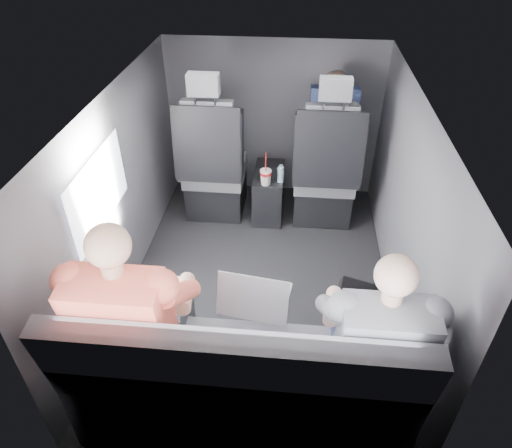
# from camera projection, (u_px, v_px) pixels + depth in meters

# --- Properties ---
(floor) EXTENTS (2.60, 2.60, 0.00)m
(floor) POSITION_uv_depth(u_px,v_px,m) (259.00, 282.00, 3.26)
(floor) COLOR black
(floor) RESTS_ON ground
(ceiling) EXTENTS (2.60, 2.60, 0.00)m
(ceiling) POSITION_uv_depth(u_px,v_px,m) (261.00, 99.00, 2.47)
(ceiling) COLOR #B2B2AD
(ceiling) RESTS_ON panel_back
(panel_left) EXTENTS (0.02, 2.60, 1.35)m
(panel_left) POSITION_uv_depth(u_px,v_px,m) (121.00, 196.00, 2.93)
(panel_left) COLOR #56565B
(panel_left) RESTS_ON floor
(panel_right) EXTENTS (0.02, 2.60, 1.35)m
(panel_right) POSITION_uv_depth(u_px,v_px,m) (406.00, 211.00, 2.80)
(panel_right) COLOR #56565B
(panel_right) RESTS_ON floor
(panel_front) EXTENTS (1.80, 0.02, 1.35)m
(panel_front) POSITION_uv_depth(u_px,v_px,m) (273.00, 120.00, 3.91)
(panel_front) COLOR #56565B
(panel_front) RESTS_ON floor
(panel_back) EXTENTS (1.80, 0.02, 1.35)m
(panel_back) POSITION_uv_depth(u_px,v_px,m) (232.00, 383.00, 1.82)
(panel_back) COLOR #56565B
(panel_back) RESTS_ON floor
(side_window) EXTENTS (0.02, 0.75, 0.42)m
(side_window) POSITION_uv_depth(u_px,v_px,m) (99.00, 191.00, 2.56)
(side_window) COLOR white
(side_window) RESTS_ON panel_left
(seatbelt) EXTENTS (0.35, 0.11, 0.59)m
(seatbelt) POSITION_uv_depth(u_px,v_px,m) (330.00, 141.00, 3.29)
(seatbelt) COLOR black
(seatbelt) RESTS_ON front_seat_right
(front_seat_left) EXTENTS (0.52, 0.58, 1.26)m
(front_seat_left) POSITION_uv_depth(u_px,v_px,m) (214.00, 172.00, 3.74)
(front_seat_left) COLOR black
(front_seat_left) RESTS_ON floor
(front_seat_right) EXTENTS (0.52, 0.58, 1.26)m
(front_seat_right) POSITION_uv_depth(u_px,v_px,m) (324.00, 177.00, 3.67)
(front_seat_right) COLOR black
(front_seat_right) RESTS_ON floor
(center_console) EXTENTS (0.24, 0.48, 0.41)m
(center_console) POSITION_uv_depth(u_px,v_px,m) (269.00, 193.00, 3.85)
(center_console) COLOR black
(center_console) RESTS_ON floor
(rear_bench) EXTENTS (1.60, 0.57, 0.92)m
(rear_bench) POSITION_uv_depth(u_px,v_px,m) (241.00, 385.00, 2.23)
(rear_bench) COLOR slate
(rear_bench) RESTS_ON floor
(soda_cup) EXTENTS (0.09, 0.09, 0.27)m
(soda_cup) POSITION_uv_depth(u_px,v_px,m) (266.00, 177.00, 3.54)
(soda_cup) COLOR white
(soda_cup) RESTS_ON center_console
(water_bottle) EXTENTS (0.05, 0.05, 0.15)m
(water_bottle) POSITION_uv_depth(u_px,v_px,m) (281.00, 174.00, 3.57)
(water_bottle) COLOR #9EBAD6
(water_bottle) RESTS_ON center_console
(laptop_white) EXTENTS (0.39, 0.38, 0.26)m
(laptop_white) POSITION_uv_depth(u_px,v_px,m) (151.00, 292.00, 2.29)
(laptop_white) COLOR silver
(laptop_white) RESTS_ON passenger_rear_left
(laptop_silver) EXTENTS (0.37, 0.35, 0.25)m
(laptop_silver) POSITION_uv_depth(u_px,v_px,m) (254.00, 296.00, 2.27)
(laptop_silver) COLOR silver
(laptop_silver) RESTS_ON rear_bench
(laptop_black) EXTENTS (0.39, 0.40, 0.24)m
(laptop_black) POSITION_uv_depth(u_px,v_px,m) (370.00, 304.00, 2.23)
(laptop_black) COLOR black
(laptop_black) RESTS_ON passenger_rear_right
(passenger_rear_left) EXTENTS (0.52, 0.63, 1.25)m
(passenger_rear_left) POSITION_uv_depth(u_px,v_px,m) (137.00, 318.00, 2.15)
(passenger_rear_left) COLOR #35353A
(passenger_rear_left) RESTS_ON rear_bench
(passenger_rear_right) EXTENTS (0.47, 0.60, 1.18)m
(passenger_rear_right) POSITION_uv_depth(u_px,v_px,m) (373.00, 338.00, 2.08)
(passenger_rear_right) COLOR navy
(passenger_rear_right) RESTS_ON rear_bench
(passenger_front_right) EXTENTS (0.38, 0.38, 0.74)m
(passenger_front_right) POSITION_uv_depth(u_px,v_px,m) (332.00, 124.00, 3.67)
(passenger_front_right) COLOR navy
(passenger_front_right) RESTS_ON front_seat_right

